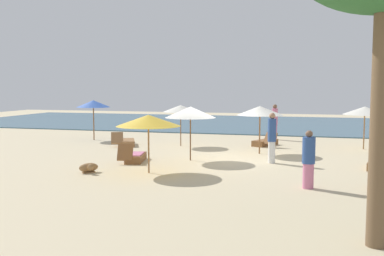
{
  "coord_description": "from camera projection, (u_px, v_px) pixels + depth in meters",
  "views": [
    {
      "loc": [
        3.6,
        -17.31,
        2.94
      ],
      "look_at": [
        -1.53,
        1.35,
        1.1
      ],
      "focal_mm": 42.12,
      "sensor_mm": 36.0,
      "label": 1
    }
  ],
  "objects": [
    {
      "name": "ground_plane",
      "position": [
        220.0,
        160.0,
        17.84
      ],
      "size": [
        60.0,
        60.0,
        0.0
      ],
      "primitive_type": "plane",
      "color": "beige"
    },
    {
      "name": "lounger_4",
      "position": [
        379.0,
        164.0,
        15.84
      ],
      "size": [
        0.93,
        1.76,
        0.71
      ],
      "color": "olive",
      "rests_on": "ground_plane"
    },
    {
      "name": "lounger_1",
      "position": [
        127.0,
        142.0,
        22.01
      ],
      "size": [
        1.22,
        1.78,
        0.7
      ],
      "color": "olive",
      "rests_on": "ground_plane"
    },
    {
      "name": "umbrella_0",
      "position": [
        93.0,
        104.0,
        24.14
      ],
      "size": [
        1.8,
        1.8,
        2.14
      ],
      "color": "brown",
      "rests_on": "ground_plane"
    },
    {
      "name": "umbrella_6",
      "position": [
        365.0,
        111.0,
        20.58
      ],
      "size": [
        1.97,
        1.97,
        1.97
      ],
      "color": "olive",
      "rests_on": "ground_plane"
    },
    {
      "name": "umbrella_1",
      "position": [
        260.0,
        111.0,
        19.23
      ],
      "size": [
        1.98,
        1.98,
        2.06
      ],
      "color": "brown",
      "rests_on": "ground_plane"
    },
    {
      "name": "person_1",
      "position": [
        309.0,
        160.0,
        12.8
      ],
      "size": [
        0.5,
        0.5,
        1.67
      ],
      "color": "#D17299",
      "rests_on": "ground_plane"
    },
    {
      "name": "lounger_2",
      "position": [
        135.0,
        157.0,
        17.38
      ],
      "size": [
        0.9,
        1.71,
        0.75
      ],
      "color": "brown",
      "rests_on": "ground_plane"
    },
    {
      "name": "ocean_water",
      "position": [
        266.0,
        124.0,
        34.16
      ],
      "size": [
        48.0,
        16.0,
        0.06
      ],
      "primitive_type": "cube",
      "color": "#3D6075",
      "rests_on": "ground_plane"
    },
    {
      "name": "dog",
      "position": [
        89.0,
        168.0,
        15.13
      ],
      "size": [
        0.66,
        0.7,
        0.34
      ],
      "color": "olive",
      "rests_on": "ground_plane"
    },
    {
      "name": "umbrella_5",
      "position": [
        181.0,
        109.0,
        21.69
      ],
      "size": [
        1.73,
        1.73,
        1.99
      ],
      "color": "brown",
      "rests_on": "ground_plane"
    },
    {
      "name": "person_2",
      "position": [
        275.0,
        121.0,
        24.37
      ],
      "size": [
        0.36,
        0.36,
        1.92
      ],
      "color": "#D17299",
      "rests_on": "ground_plane"
    },
    {
      "name": "umbrella_4",
      "position": [
        148.0,
        121.0,
        14.98
      ],
      "size": [
        2.16,
        2.16,
        1.96
      ],
      "color": "olive",
      "rests_on": "ground_plane"
    },
    {
      "name": "umbrella_3",
      "position": [
        190.0,
        112.0,
        17.51
      ],
      "size": [
        1.98,
        1.98,
        2.12
      ],
      "color": "brown",
      "rests_on": "ground_plane"
    },
    {
      "name": "person_3",
      "position": [
        272.0,
        137.0,
        16.96
      ],
      "size": [
        0.35,
        0.35,
        1.91
      ],
      "color": "white",
      "rests_on": "ground_plane"
    },
    {
      "name": "lounger_3",
      "position": [
        266.0,
        142.0,
        21.94
      ],
      "size": [
        1.26,
        1.76,
        0.71
      ],
      "color": "brown",
      "rests_on": "ground_plane"
    }
  ]
}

